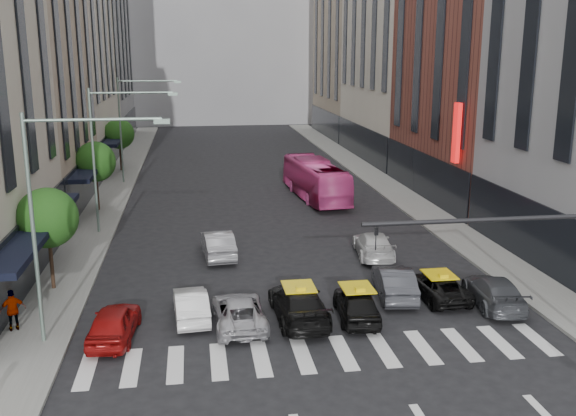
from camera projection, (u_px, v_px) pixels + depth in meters
name	position (u px, v px, depth m)	size (l,w,h in m)	color
ground	(337.00, 372.00, 23.22)	(160.00, 160.00, 0.00)	black
sidewalk_left	(110.00, 198.00, 50.37)	(3.00, 96.00, 0.15)	slate
sidewalk_right	(392.00, 189.00, 53.66)	(3.00, 96.00, 0.15)	slate
building_left_b	(14.00, 41.00, 44.82)	(8.00, 16.00, 24.00)	tan
building_left_d	(90.00, 21.00, 79.64)	(8.00, 18.00, 30.00)	gray
building_right_b	(481.00, 28.00, 48.49)	(8.00, 18.00, 26.00)	brown
building_right_d	(356.00, 30.00, 84.75)	(8.00, 18.00, 28.00)	tan
building_far	(219.00, 7.00, 100.58)	(30.00, 10.00, 36.00)	gray
tree_near	(47.00, 218.00, 30.26)	(2.88, 2.88, 4.95)	black
tree_mid	(95.00, 162.00, 45.63)	(2.88, 2.88, 4.95)	black
tree_far	(119.00, 134.00, 61.00)	(2.88, 2.88, 4.95)	black
streetlamp_near	(57.00, 199.00, 24.21)	(5.38, 0.25, 9.00)	gray
streetlamp_mid	(108.00, 141.00, 39.58)	(5.38, 0.25, 9.00)	gray
streetlamp_far	(131.00, 116.00, 54.95)	(5.38, 0.25, 9.00)	gray
traffic_signal	(561.00, 254.00, 22.29)	(10.10, 0.20, 6.00)	black
liberty_sign	(457.00, 133.00, 42.80)	(0.30, 0.70, 4.00)	red
car_red	(114.00, 322.00, 25.76)	(1.68, 4.18, 1.42)	maroon
car_white_front	(191.00, 304.00, 27.75)	(1.39, 3.99, 1.31)	white
car_silver	(239.00, 311.00, 27.05)	(2.11, 4.58, 1.27)	#A5A5AA
taxi_left	(299.00, 304.00, 27.59)	(2.11, 5.19, 1.51)	black
taxi_center	(357.00, 303.00, 27.72)	(1.67, 4.14, 1.41)	black
car_grey_mid	(394.00, 282.00, 30.22)	(1.56, 4.47, 1.47)	#36373D
taxi_right	(439.00, 287.00, 30.04)	(1.93, 4.20, 1.17)	black
car_grey_curb	(494.00, 291.00, 29.19)	(1.91, 4.70, 1.36)	#404247
car_row2_left	(218.00, 244.00, 36.11)	(1.60, 4.60, 1.52)	#A6A6AB
car_row2_right	(373.00, 244.00, 36.23)	(1.93, 4.76, 1.38)	silver
bus	(315.00, 180.00, 50.21)	(2.56, 10.93, 3.04)	#D03D86
pedestrian_far	(13.00, 310.00, 26.20)	(1.03, 0.43, 1.75)	gray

